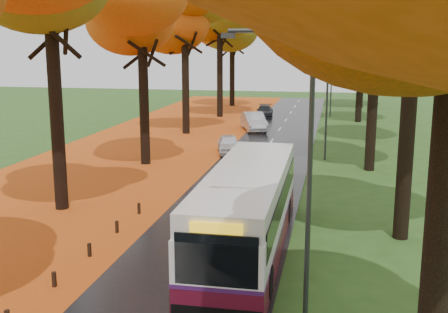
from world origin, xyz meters
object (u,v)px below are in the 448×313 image
(streetlamp_near, at_px, (301,155))
(car_dark, at_px, (265,111))
(streetlamp_mid, at_px, (323,88))
(car_white, at_px, (229,144))
(car_silver, at_px, (254,122))
(streetlamp_far, at_px, (329,70))
(bus, at_px, (247,208))

(streetlamp_near, height_order, car_dark, streetlamp_near)
(streetlamp_mid, relative_size, car_white, 2.18)
(streetlamp_near, distance_m, streetlamp_mid, 22.00)
(streetlamp_mid, relative_size, car_silver, 1.71)
(car_white, relative_size, car_dark, 0.92)
(streetlamp_far, relative_size, car_silver, 1.71)
(streetlamp_mid, bearing_deg, car_white, 173.37)
(bus, xyz_separation_m, car_dark, (-4.11, 36.97, -1.01))
(streetlamp_near, xyz_separation_m, car_silver, (-6.08, 33.04, -3.90))
(streetlamp_near, xyz_separation_m, car_white, (-6.30, 22.73, -4.05))
(streetlamp_far, xyz_separation_m, car_white, (-6.30, -21.27, -4.05))
(streetlamp_mid, distance_m, car_silver, 13.20)
(car_dark, bearing_deg, car_white, -94.37)
(bus, bearing_deg, streetlamp_mid, 82.10)
(bus, distance_m, car_dark, 37.21)
(car_silver, relative_size, car_dark, 1.17)
(car_silver, distance_m, car_dark, 8.91)
(bus, bearing_deg, streetlamp_far, 86.21)
(streetlamp_near, xyz_separation_m, car_dark, (-6.30, 41.95, -4.09))
(car_white, height_order, car_silver, car_silver)
(streetlamp_near, relative_size, car_silver, 1.71)
(streetlamp_mid, bearing_deg, car_silver, 118.83)
(streetlamp_mid, distance_m, car_dark, 21.32)
(car_white, bearing_deg, streetlamp_mid, -20.83)
(streetlamp_near, distance_m, car_dark, 42.62)
(streetlamp_near, relative_size, car_dark, 2.00)
(streetlamp_far, bearing_deg, bus, -93.20)
(streetlamp_mid, bearing_deg, streetlamp_far, 90.00)
(streetlamp_near, xyz_separation_m, bus, (-2.18, 4.98, -3.08))
(streetlamp_mid, xyz_separation_m, car_dark, (-6.30, 19.95, -4.09))
(streetlamp_near, xyz_separation_m, streetlamp_far, (0.00, 44.00, 0.00))
(car_dark, bearing_deg, streetlamp_far, 13.66)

